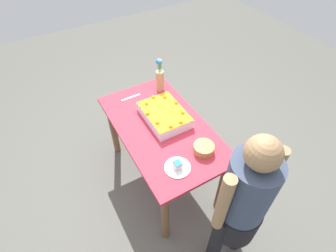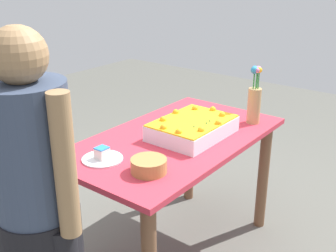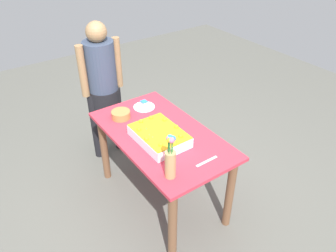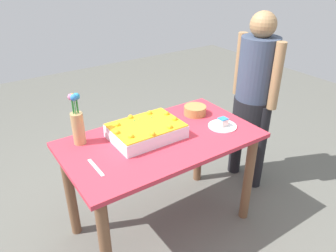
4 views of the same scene
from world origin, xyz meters
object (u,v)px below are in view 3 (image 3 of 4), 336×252
serving_plate_with_slice (144,106)px  flower_vase (170,160)px  cake_knife (207,161)px  fruit_bowl (121,115)px  sheet_cake (159,136)px  person_standing (103,84)px

serving_plate_with_slice → flower_vase: size_ratio=0.58×
cake_knife → flower_vase: size_ratio=0.57×
cake_knife → fruit_bowl: bearing=103.8°
serving_plate_with_slice → sheet_cake: bearing=-18.7°
sheet_cake → flower_vase: flower_vase is taller
person_standing → fruit_bowl: bearing=-9.3°
serving_plate_with_slice → fruit_bowl: size_ratio=1.20×
person_standing → cake_knife: bearing=5.7°
fruit_bowl → flower_vase: bearing=-5.3°
cake_knife → flower_vase: flower_vase is taller
flower_vase → person_standing: 1.44m
cake_knife → person_standing: bearing=95.0°
fruit_bowl → sheet_cake: bearing=10.5°
cake_knife → fruit_bowl: (-0.91, -0.23, 0.03)m
serving_plate_with_slice → flower_vase: (0.92, -0.35, 0.13)m
flower_vase → fruit_bowl: flower_vase is taller
sheet_cake → fruit_bowl: bearing=-169.5°
sheet_cake → serving_plate_with_slice: size_ratio=2.28×
flower_vase → fruit_bowl: 0.89m
cake_knife → person_standing: (-1.45, -0.14, 0.09)m
serving_plate_with_slice → cake_knife: size_ratio=1.02×
sheet_cake → person_standing: bearing=-179.9°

